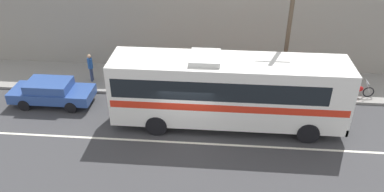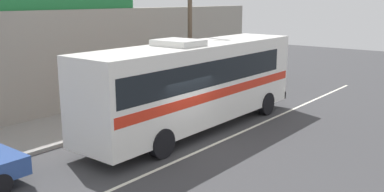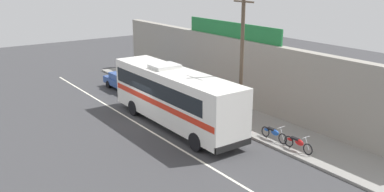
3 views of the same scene
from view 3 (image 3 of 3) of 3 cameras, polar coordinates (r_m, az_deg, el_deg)
The scene contains 11 objects.
ground_plane at distance 27.32m, azimuth -6.20°, elevation -3.37°, with size 70.00×70.00×0.00m, color #3A3A3D.
sidewalk_slab at distance 30.03m, azimuth 2.45°, elevation -1.28°, with size 30.00×3.60×0.14m, color gray.
storefront_facade at distance 30.73m, azimuth 5.68°, elevation 3.58°, with size 30.00×0.70×4.80m, color gray.
storefront_billboard at distance 30.43m, azimuth 5.46°, elevation 9.10°, with size 9.80×0.12×1.10m, color #1E7538.
road_center_stripe at distance 26.97m, azimuth -7.68°, elevation -3.69°, with size 30.00×0.14×0.01m, color silver.
intercity_bus at distance 25.62m, azimuth -2.50°, elevation 0.21°, with size 11.24×2.59×3.78m.
parked_car at distance 34.49m, azimuth -9.41°, elevation 2.04°, with size 4.42×1.82×1.37m.
utility_pole at distance 24.34m, azimuth 6.87°, elevation 4.86°, with size 1.60×0.22×8.22m.
motorcycle_green at distance 22.95m, azimuth 14.40°, elevation -6.31°, with size 1.92×0.56×0.94m.
motorcycle_orange at distance 24.02m, azimuth 11.20°, elevation -5.04°, with size 1.95×0.56×0.94m.
pedestrian_near_shop at distance 34.36m, azimuth -4.62°, elevation 2.84°, with size 0.30×0.48×1.71m.
Camera 3 is at (22.47, -12.45, 9.32)m, focal length 38.64 mm.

